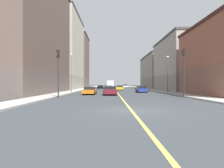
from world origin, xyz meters
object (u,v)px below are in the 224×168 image
Objects in this scene: building_left_mid at (185,65)px; car_maroon at (110,91)px; building_left_far at (161,72)px; car_blue at (141,89)px; car_orange at (90,91)px; building_right_corner at (24,31)px; box_truck at (110,84)px; car_yellow at (119,88)px; traffic_light_right_near at (58,67)px; street_lamp_right_near at (71,69)px; car_black at (100,87)px; car_red at (109,89)px; car_white at (125,86)px; building_right_midblock at (62,52)px; traffic_light_left_near at (184,66)px; street_lamp_left_near at (168,70)px; building_right_distant at (75,62)px.

car_maroon is at bearing -137.01° from building_left_mid.
car_blue is at bearing -110.33° from building_left_far.
car_orange is at bearing -142.22° from car_blue.
building_left_mid is 34.41m from building_right_corner.
car_yellow is at bearing -84.30° from box_truck.
building_left_mid is at bearing -90.00° from building_left_far.
building_left_mid is 3.40× the size of traffic_light_right_near.
traffic_light_right_near is 0.80× the size of street_lamp_right_near.
car_red is (2.73, -20.80, 0.02)m from car_black.
car_white is at bearing 133.26° from building_left_far.
building_right_midblock is 25.43m from street_lamp_right_near.
building_right_corner is 6.34× the size of car_white.
car_orange is at bearing -104.93° from car_red.
building_left_mid is at bearing 33.96° from car_blue.
traffic_light_left_near is 14.64m from car_orange.
traffic_light_left_near is 11.30m from car_maroon.
street_lamp_right_near reaches higher than car_red.
building_right_corner is at bearing 164.63° from car_maroon.
building_right_midblock is at bearing 107.17° from street_lamp_right_near.
building_right_corner is at bearing -178.42° from street_lamp_left_near.
building_left_mid is 2.73× the size of street_lamp_right_near.
car_white is (-3.94, 46.15, -3.42)m from street_lamp_left_near.
car_yellow is at bearing 56.86° from street_lamp_right_near.
street_lamp_left_near is 1.46× the size of car_red.
traffic_light_left_near is 1.34× the size of car_maroon.
car_white is at bearing 94.88° from street_lamp_left_near.
car_red is 1.11× the size of car_blue.
street_lamp_right_near is at bearing -107.36° from car_white.
building_right_distant reaches higher than car_orange.
car_blue is (20.62, -45.86, -10.14)m from building_right_distant.
car_maroon is (3.19, -1.40, 0.05)m from car_orange.
box_truck is at bearing 78.89° from street_lamp_right_near.
traffic_light_right_near reaches higher than car_maroon.
building_right_corner is at bearing -113.83° from car_white.
building_left_far is 5.37× the size of car_red.
car_white is at bearing 79.32° from car_orange.
street_lamp_left_near is (16.39, 10.59, 0.30)m from traffic_light_right_near.
traffic_light_left_near is (23.60, -9.91, -6.71)m from building_right_corner.
building_right_midblock reaches higher than building_right_corner.
car_orange is 22.15m from car_yellow.
building_right_midblock reaches higher than traffic_light_left_near.
car_black is 11.76m from car_yellow.
traffic_light_left_near is 15.15m from car_blue.
car_red is 38.92m from car_white.
car_black is (11.58, -21.21, -10.15)m from building_right_distant.
building_left_far is at bearing 51.63° from street_lamp_right_near.
traffic_light_left_near is 41.08m from car_black.
building_right_distant is at bearing 154.06° from building_left_far.
building_left_mid reaches higher than street_lamp_left_near.
building_right_midblock reaches higher than car_orange.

